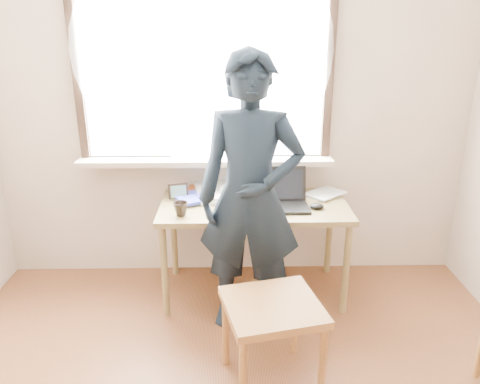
{
  "coord_description": "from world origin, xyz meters",
  "views": [
    {
      "loc": [
        -0.02,
        -1.39,
        1.88
      ],
      "look_at": [
        0.03,
        0.95,
        1.03
      ],
      "focal_mm": 35.0,
      "sensor_mm": 36.0,
      "label": 1
    }
  ],
  "objects_px": {
    "work_chair": "(272,316)",
    "desk": "(254,214)",
    "mug_white": "(227,192)",
    "person": "(250,198)",
    "mug_dark": "(181,209)",
    "laptop": "(281,197)"
  },
  "relations": [
    {
      "from": "work_chair",
      "to": "desk",
      "type": "bearing_deg",
      "value": 93.24
    },
    {
      "from": "mug_white",
      "to": "person",
      "type": "distance_m",
      "value": 0.54
    },
    {
      "from": "mug_dark",
      "to": "laptop",
      "type": "bearing_deg",
      "value": 14.0
    },
    {
      "from": "laptop",
      "to": "person",
      "type": "xyz_separation_m",
      "value": [
        -0.22,
        -0.33,
        0.12
      ]
    },
    {
      "from": "desk",
      "to": "person",
      "type": "height_order",
      "value": "person"
    },
    {
      "from": "desk",
      "to": "work_chair",
      "type": "xyz_separation_m",
      "value": [
        0.05,
        -0.92,
        -0.2
      ]
    },
    {
      "from": "desk",
      "to": "mug_white",
      "type": "bearing_deg",
      "value": 143.84
    },
    {
      "from": "desk",
      "to": "mug_dark",
      "type": "xyz_separation_m",
      "value": [
        -0.49,
        -0.19,
        0.12
      ]
    },
    {
      "from": "mug_white",
      "to": "mug_dark",
      "type": "relative_size",
      "value": 1.12
    },
    {
      "from": "desk",
      "to": "person",
      "type": "distance_m",
      "value": 0.44
    },
    {
      "from": "laptop",
      "to": "mug_dark",
      "type": "relative_size",
      "value": 3.81
    },
    {
      "from": "laptop",
      "to": "person",
      "type": "relative_size",
      "value": 0.21
    },
    {
      "from": "desk",
      "to": "work_chair",
      "type": "height_order",
      "value": "desk"
    },
    {
      "from": "laptop",
      "to": "work_chair",
      "type": "height_order",
      "value": "laptop"
    },
    {
      "from": "laptop",
      "to": "mug_white",
      "type": "height_order",
      "value": "laptop"
    },
    {
      "from": "work_chair",
      "to": "mug_white",
      "type": "bearing_deg",
      "value": 102.65
    },
    {
      "from": "desk",
      "to": "mug_white",
      "type": "xyz_separation_m",
      "value": [
        -0.19,
        0.14,
        0.12
      ]
    },
    {
      "from": "laptop",
      "to": "work_chair",
      "type": "xyz_separation_m",
      "value": [
        -0.13,
        -0.9,
        -0.33
      ]
    },
    {
      "from": "laptop",
      "to": "mug_white",
      "type": "bearing_deg",
      "value": 155.95
    },
    {
      "from": "laptop",
      "to": "mug_dark",
      "type": "xyz_separation_m",
      "value": [
        -0.67,
        -0.17,
        -0.01
      ]
    },
    {
      "from": "laptop",
      "to": "work_chair",
      "type": "relative_size",
      "value": 0.64
    },
    {
      "from": "mug_dark",
      "to": "person",
      "type": "distance_m",
      "value": 0.49
    }
  ]
}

